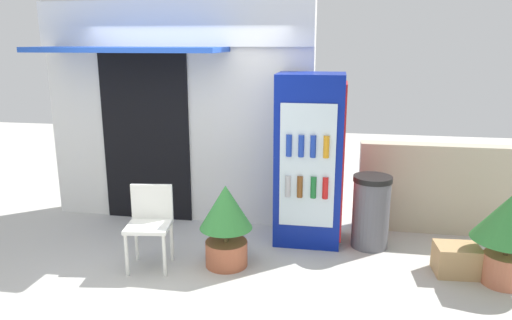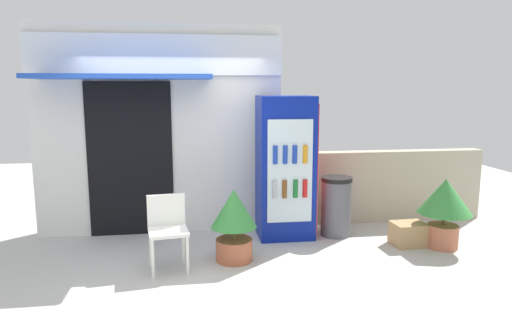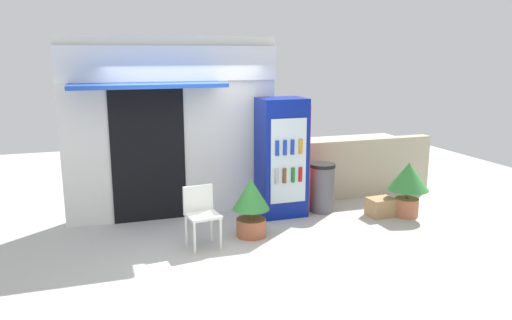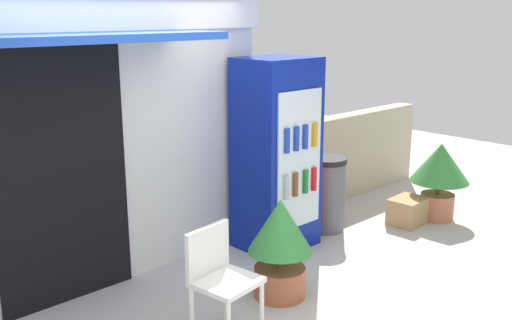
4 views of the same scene
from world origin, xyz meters
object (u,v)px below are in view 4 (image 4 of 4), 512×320
Objects in this scene: potted_plant_curbside at (440,171)px; cardboard_box at (408,211)px; trash_bin at (326,194)px; potted_plant_near_shop at (280,241)px; drink_cooler at (277,154)px; plastic_chair at (219,273)px.

potted_plant_curbside is 2.14× the size of cardboard_box.
cardboard_box is (0.84, -0.54, -0.27)m from trash_bin.
potted_plant_near_shop is 2.05× the size of cardboard_box.
trash_bin is at bearing 147.16° from cardboard_box.
drink_cooler is at bearing 158.32° from cardboard_box.
potted_plant_near_shop is (0.78, 0.12, -0.00)m from plastic_chair.
potted_plant_curbside is (3.54, 0.19, 0.08)m from plastic_chair.
cardboard_box is (2.35, 0.21, -0.36)m from potted_plant_near_shop.
drink_cooler is 2.30× the size of plastic_chair.
potted_plant_curbside is (1.95, -0.76, -0.39)m from drink_cooler.
trash_bin is 1.03m from cardboard_box.
potted_plant_near_shop is (-0.80, -0.83, -0.48)m from drink_cooler.
potted_plant_near_shop reaches higher than trash_bin.
trash_bin is at bearing -6.11° from drink_cooler.
potted_plant_curbside reaches higher than trash_bin.
potted_plant_near_shop is 1.70m from trash_bin.
trash_bin is (2.30, 0.88, -0.09)m from plastic_chair.
drink_cooler is 1.87m from cardboard_box.
drink_cooler is at bearing 173.89° from trash_bin.
potted_plant_curbside is 1.43m from trash_bin.
drink_cooler reaches higher than potted_plant_curbside.
plastic_chair is at bearing -148.96° from drink_cooler.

